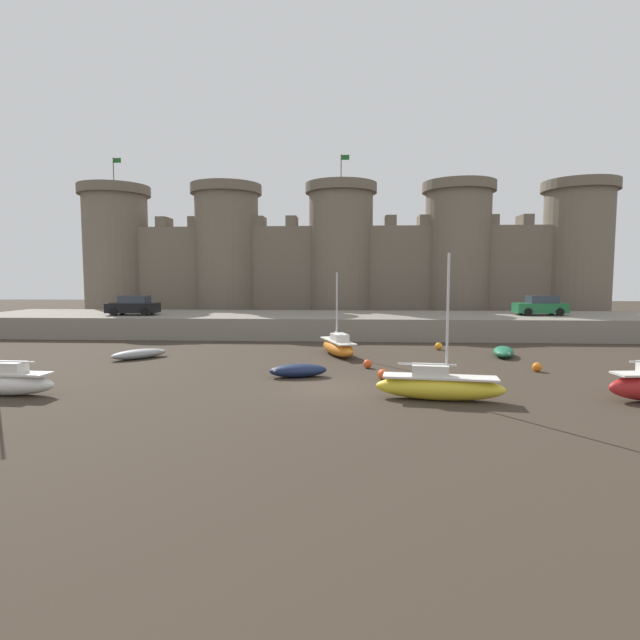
% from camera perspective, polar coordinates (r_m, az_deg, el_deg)
% --- Properties ---
extents(ground_plane, '(160.00, 160.00, 0.00)m').
position_cam_1_polar(ground_plane, '(22.25, 1.12, -7.70)').
color(ground_plane, '#382D23').
extents(quay_road, '(60.79, 10.00, 1.69)m').
position_cam_1_polar(quay_road, '(42.27, 2.14, -0.48)').
color(quay_road, gray).
rests_on(quay_road, ground).
extents(castle, '(56.28, 7.50, 17.55)m').
position_cam_1_polar(castle, '(53.29, 2.39, 6.98)').
color(castle, '#706354').
rests_on(castle, ground).
extents(rowboat_near_channel_left, '(2.97, 1.64, 0.65)m').
position_cam_1_polar(rowboat_near_channel_left, '(24.37, -2.52, -5.76)').
color(rowboat_near_channel_left, '#141E3D').
rests_on(rowboat_near_channel_left, ground).
extents(sailboat_foreground_left, '(4.72, 1.39, 6.71)m').
position_cam_1_polar(sailboat_foreground_left, '(24.54, -32.56, -5.90)').
color(sailboat_foreground_left, silver).
rests_on(sailboat_foreground_left, ground).
extents(sailboat_foreground_centre, '(2.74, 4.82, 5.14)m').
position_cam_1_polar(sailboat_foreground_centre, '(30.92, 2.06, -3.03)').
color(sailboat_foreground_centre, orange).
rests_on(sailboat_foreground_centre, ground).
extents(rowboat_near_channel_right, '(1.92, 3.19, 0.60)m').
position_cam_1_polar(rowboat_near_channel_right, '(32.50, 20.23, -3.39)').
color(rowboat_near_channel_right, '#1E6B47').
rests_on(rowboat_near_channel_right, ground).
extents(sailboat_midflat_right, '(5.16, 1.82, 5.80)m').
position_cam_1_polar(sailboat_midflat_right, '(20.48, 13.43, -7.29)').
color(sailboat_midflat_right, yellow).
rests_on(sailboat_midflat_right, ground).
extents(rowboat_midflat_left, '(3.08, 3.13, 0.56)m').
position_cam_1_polar(rowboat_midflat_left, '(31.64, -19.96, -3.64)').
color(rowboat_midflat_left, gray).
rests_on(rowboat_midflat_left, ground).
extents(mooring_buoy_off_centre, '(0.51, 0.51, 0.51)m').
position_cam_1_polar(mooring_buoy_off_centre, '(23.95, 7.21, -6.19)').
color(mooring_buoy_off_centre, '#E04C1E').
rests_on(mooring_buoy_off_centre, ground).
extents(mooring_buoy_mid_mud, '(0.47, 0.47, 0.47)m').
position_cam_1_polar(mooring_buoy_mid_mud, '(26.84, 5.45, -5.01)').
color(mooring_buoy_mid_mud, '#E04C1E').
rests_on(mooring_buoy_mid_mud, ground).
extents(mooring_buoy_near_channel, '(0.48, 0.48, 0.48)m').
position_cam_1_polar(mooring_buoy_near_channel, '(28.07, 23.56, -4.96)').
color(mooring_buoy_near_channel, orange).
rests_on(mooring_buoy_near_channel, ground).
extents(mooring_buoy_near_shore, '(0.49, 0.49, 0.49)m').
position_cam_1_polar(mooring_buoy_near_shore, '(34.22, 13.41, -2.93)').
color(mooring_buoy_near_shore, orange).
rests_on(mooring_buoy_near_shore, ground).
extents(car_quay_centre_east, '(4.14, 1.96, 1.62)m').
position_cam_1_polar(car_quay_centre_east, '(45.01, 23.90, 1.50)').
color(car_quay_centre_east, '#1E6638').
rests_on(car_quay_centre_east, quay_road).
extents(car_quay_centre_west, '(4.14, 1.96, 1.62)m').
position_cam_1_polar(car_quay_centre_west, '(44.05, -20.55, 1.55)').
color(car_quay_centre_west, black).
rests_on(car_quay_centre_west, quay_road).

